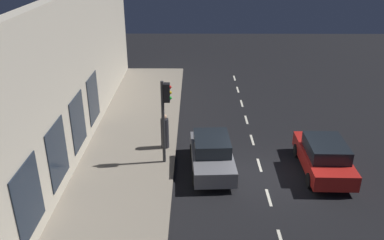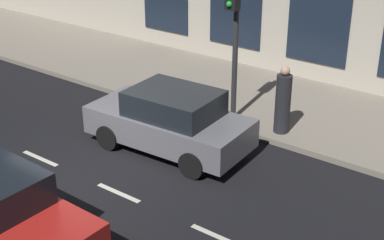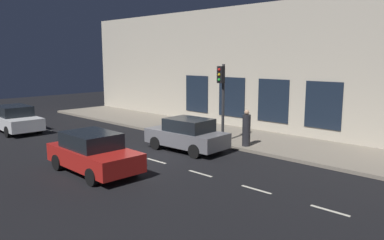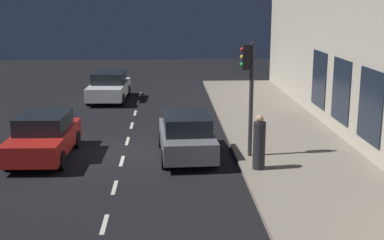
{
  "view_description": "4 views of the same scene",
  "coord_description": "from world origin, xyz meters",
  "px_view_note": "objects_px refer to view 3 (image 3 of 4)",
  "views": [
    {
      "loc": [
        3.07,
        15.24,
        9.66
      ],
      "look_at": [
        3.19,
        -2.25,
        1.76
      ],
      "focal_mm": 37.25,
      "sensor_mm": 36.0,
      "label": 1
    },
    {
      "loc": [
        -7.4,
        -8.51,
        6.58
      ],
      "look_at": [
        1.57,
        -1.82,
        1.39
      ],
      "focal_mm": 52.71,
      "sensor_mm": 36.0,
      "label": 2
    },
    {
      "loc": [
        -10.42,
        -13.17,
        4.46
      ],
      "look_at": [
        2.42,
        -0.82,
        1.5
      ],
      "focal_mm": 35.36,
      "sensor_mm": 36.0,
      "label": 3
    },
    {
      "loc": [
        1.63,
        -18.33,
        5.52
      ],
      "look_at": [
        2.42,
        -1.69,
        1.61
      ],
      "focal_mm": 48.39,
      "sensor_mm": 36.0,
      "label": 4
    }
  ],
  "objects_px": {
    "traffic_light": "(222,89)",
    "parked_car_2": "(15,119)",
    "parked_car_1": "(187,135)",
    "parked_car_0": "(93,153)",
    "pedestrian_0": "(246,129)"
  },
  "relations": [
    {
      "from": "traffic_light",
      "to": "parked_car_2",
      "type": "xyz_separation_m",
      "value": [
        -5.99,
        11.21,
        -2.07
      ]
    },
    {
      "from": "parked_car_1",
      "to": "parked_car_2",
      "type": "distance_m",
      "value": 11.48
    },
    {
      "from": "parked_car_0",
      "to": "parked_car_2",
      "type": "distance_m",
      "value": 10.69
    },
    {
      "from": "traffic_light",
      "to": "parked_car_0",
      "type": "relative_size",
      "value": 0.93
    },
    {
      "from": "parked_car_1",
      "to": "pedestrian_0",
      "type": "distance_m",
      "value": 2.94
    },
    {
      "from": "parked_car_0",
      "to": "parked_car_2",
      "type": "bearing_deg",
      "value": -94.93
    },
    {
      "from": "traffic_light",
      "to": "pedestrian_0",
      "type": "height_order",
      "value": "traffic_light"
    },
    {
      "from": "parked_car_0",
      "to": "parked_car_1",
      "type": "relative_size",
      "value": 1.04
    },
    {
      "from": "parked_car_0",
      "to": "parked_car_2",
      "type": "relative_size",
      "value": 0.96
    },
    {
      "from": "pedestrian_0",
      "to": "parked_car_0",
      "type": "bearing_deg",
      "value": -164.97
    },
    {
      "from": "parked_car_0",
      "to": "traffic_light",
      "type": "bearing_deg",
      "value": 176.53
    },
    {
      "from": "parked_car_0",
      "to": "parked_car_1",
      "type": "distance_m",
      "value": 5.05
    },
    {
      "from": "parked_car_1",
      "to": "parked_car_0",
      "type": "bearing_deg",
      "value": 175.26
    },
    {
      "from": "parked_car_2",
      "to": "traffic_light",
      "type": "bearing_deg",
      "value": 120.69
    },
    {
      "from": "parked_car_0",
      "to": "parked_car_1",
      "type": "xyz_separation_m",
      "value": [
        5.05,
        -0.17,
        -0.0
      ]
    }
  ]
}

